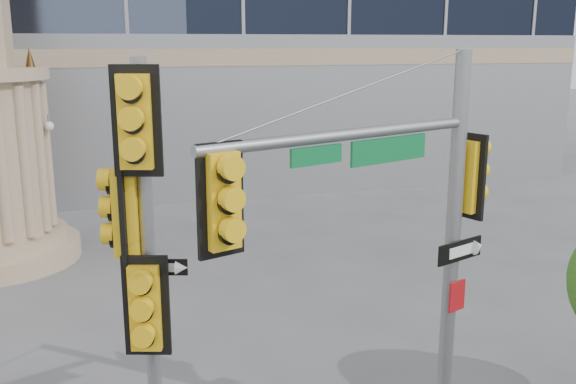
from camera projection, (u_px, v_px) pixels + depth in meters
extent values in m
cone|color=#472D14|center=(30.00, 57.00, 16.38)|extent=(0.24, 0.24, 0.50)
cylinder|color=slate|center=(452.00, 258.00, 8.83)|extent=(0.21, 0.21, 5.63)
cylinder|color=slate|center=(348.00, 135.00, 7.26)|extent=(3.74, 1.49, 0.13)
cube|color=#0D6E35|center=(389.00, 150.00, 7.68)|extent=(1.16, 0.46, 0.30)
cube|color=yellow|center=(220.00, 200.00, 6.40)|extent=(0.57, 0.43, 1.17)
cube|color=yellow|center=(469.00, 176.00, 8.73)|extent=(0.43, 0.57, 1.17)
cube|color=black|center=(460.00, 251.00, 8.69)|extent=(0.82, 0.33, 0.28)
cube|color=#AB0F16|center=(457.00, 296.00, 8.84)|extent=(0.29, 0.13, 0.43)
cylinder|color=slate|center=(149.00, 268.00, 8.58)|extent=(0.20, 0.20, 5.54)
cube|color=yellow|center=(137.00, 121.00, 7.89)|extent=(0.67, 0.47, 1.38)
cube|color=yellow|center=(128.00, 212.00, 8.41)|extent=(0.47, 0.67, 1.38)
cube|color=yellow|center=(147.00, 306.00, 8.45)|extent=(0.67, 0.47, 1.38)
cube|color=black|center=(162.00, 267.00, 8.44)|extent=(0.67, 0.23, 0.22)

